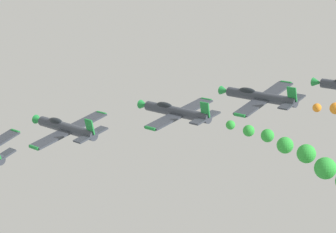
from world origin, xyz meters
The scene contains 4 objects.
airplane_right_inner centered at (-8.73, 6.76, 86.50)m, with size 9.41×10.35×3.05m.
airplane_left_outer centered at (0.69, -0.50, 87.82)m, with size 9.47×10.35×2.86m.
smoke_trail_left_outer centered at (-0.70, -17.97, 86.48)m, with size 3.68×15.44×3.46m.
airplane_right_outer centered at (8.68, -5.94, 89.05)m, with size 9.34×10.35×3.21m.
Camera 1 is at (-45.38, -42.68, 102.61)m, focal length 62.92 mm.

